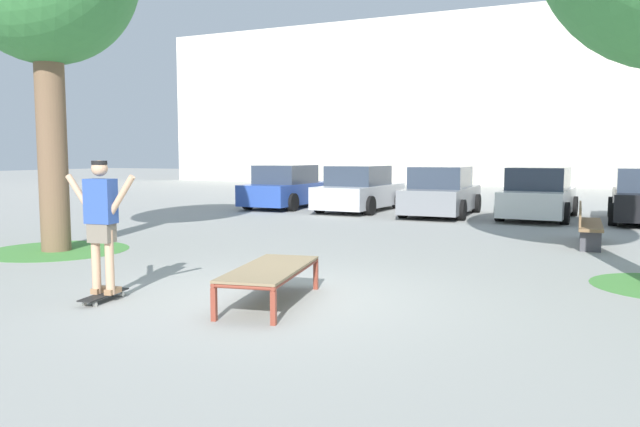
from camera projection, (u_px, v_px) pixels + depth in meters
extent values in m
plane|color=#999993|center=(281.00, 297.00, 7.93)|extent=(120.00, 120.00, 0.00)
cube|color=silver|center=(480.00, 101.00, 37.64)|extent=(43.19, 4.00, 10.41)
cube|color=brown|center=(268.00, 273.00, 8.54)|extent=(0.07, 0.07, 0.38)
cube|color=brown|center=(316.00, 276.00, 8.37)|extent=(0.07, 0.07, 0.38)
cube|color=brown|center=(214.00, 304.00, 6.76)|extent=(0.07, 0.07, 0.38)
cube|color=brown|center=(274.00, 308.00, 6.59)|extent=(0.07, 0.07, 0.38)
cylinder|color=brown|center=(244.00, 270.00, 7.63)|extent=(0.39, 1.88, 0.05)
cylinder|color=brown|center=(297.00, 273.00, 7.46)|extent=(0.39, 1.88, 0.05)
cylinder|color=brown|center=(292.00, 259.00, 8.44)|extent=(0.76, 0.19, 0.05)
cylinder|color=brown|center=(243.00, 287.00, 6.66)|extent=(0.76, 0.19, 0.05)
cube|color=#847051|center=(270.00, 268.00, 7.54)|extent=(1.09, 2.01, 0.03)
cube|color=black|center=(104.00, 295.00, 7.70)|extent=(0.31, 0.82, 0.02)
cylinder|color=silver|center=(112.00, 294.00, 7.99)|extent=(0.04, 0.06, 0.06)
cylinder|color=silver|center=(122.00, 294.00, 7.95)|extent=(0.04, 0.06, 0.06)
cylinder|color=silver|center=(85.00, 304.00, 7.46)|extent=(0.04, 0.06, 0.06)
cylinder|color=silver|center=(95.00, 304.00, 7.42)|extent=(0.04, 0.06, 0.06)
cylinder|color=tan|center=(96.00, 262.00, 7.69)|extent=(0.11, 0.11, 0.82)
cube|color=#99704C|center=(100.00, 290.00, 7.77)|extent=(0.13, 0.25, 0.07)
cylinder|color=tan|center=(110.00, 263.00, 7.63)|extent=(0.11, 0.11, 0.82)
cube|color=#99704C|center=(113.00, 291.00, 7.71)|extent=(0.13, 0.25, 0.07)
cube|color=#756B5B|center=(102.00, 233.00, 7.62)|extent=(0.33, 0.24, 0.24)
cube|color=#2D4C99|center=(101.00, 201.00, 7.58)|extent=(0.39, 0.27, 0.56)
cylinder|color=tan|center=(80.00, 195.00, 7.66)|extent=(0.41, 0.14, 0.52)
cylinder|color=tan|center=(121.00, 195.00, 7.49)|extent=(0.41, 0.14, 0.52)
sphere|color=tan|center=(99.00, 168.00, 7.54)|extent=(0.20, 0.20, 0.20)
cylinder|color=black|center=(99.00, 163.00, 7.54)|extent=(0.19, 0.19, 0.05)
cylinder|color=brown|center=(52.00, 150.00, 11.59)|extent=(0.55, 0.55, 3.90)
cylinder|color=#47893D|center=(57.00, 250.00, 11.78)|extent=(2.72, 2.72, 0.01)
cube|color=#28479E|center=(288.00, 193.00, 21.46)|extent=(1.73, 4.21, 0.70)
cube|color=#2D3847|center=(286.00, 174.00, 21.26)|extent=(1.57, 2.11, 0.64)
cylinder|color=black|center=(284.00, 196.00, 23.02)|extent=(0.22, 0.60, 0.60)
cylinder|color=black|center=(325.00, 197.00, 22.30)|extent=(0.22, 0.60, 0.60)
cylinder|color=black|center=(248.00, 201.00, 20.66)|extent=(0.22, 0.60, 0.60)
cylinder|color=black|center=(292.00, 202.00, 19.95)|extent=(0.22, 0.60, 0.60)
cube|color=#B7BABF|center=(360.00, 196.00, 20.14)|extent=(1.83, 4.25, 0.70)
cube|color=#2D3847|center=(359.00, 175.00, 19.94)|extent=(1.63, 2.15, 0.64)
cylinder|color=black|center=(352.00, 198.00, 21.69)|extent=(0.24, 0.61, 0.60)
cylinder|color=black|center=(397.00, 200.00, 20.94)|extent=(0.24, 0.61, 0.60)
cylinder|color=black|center=(320.00, 204.00, 19.37)|extent=(0.24, 0.61, 0.60)
cylinder|color=black|center=(369.00, 206.00, 18.62)|extent=(0.24, 0.61, 0.60)
cube|color=slate|center=(442.00, 199.00, 18.66)|extent=(1.77, 4.23, 0.70)
cube|color=#2D3847|center=(441.00, 177.00, 18.46)|extent=(1.59, 2.12, 0.64)
cylinder|color=black|center=(425.00, 202.00, 20.21)|extent=(0.23, 0.60, 0.60)
cylinder|color=black|center=(476.00, 203.00, 19.53)|extent=(0.23, 0.60, 0.60)
cylinder|color=black|center=(403.00, 208.00, 17.83)|extent=(0.23, 0.60, 0.60)
cylinder|color=black|center=(461.00, 210.00, 17.15)|extent=(0.23, 0.60, 0.60)
cube|color=silver|center=(539.00, 201.00, 17.70)|extent=(1.91, 4.28, 0.70)
cube|color=#2D3847|center=(539.00, 178.00, 17.50)|extent=(1.66, 2.17, 0.64)
cylinder|color=black|center=(516.00, 204.00, 19.26)|extent=(0.25, 0.61, 0.60)
cylinder|color=black|center=(574.00, 206.00, 18.48)|extent=(0.25, 0.61, 0.60)
cylinder|color=black|center=(500.00, 211.00, 16.95)|extent=(0.25, 0.61, 0.60)
cylinder|color=black|center=(565.00, 213.00, 16.18)|extent=(0.25, 0.61, 0.60)
cylinder|color=black|center=(612.00, 207.00, 18.26)|extent=(0.23, 0.60, 0.60)
cylinder|color=black|center=(613.00, 214.00, 15.91)|extent=(0.23, 0.60, 0.60)
cube|color=brown|center=(590.00, 224.00, 12.45)|extent=(0.50, 2.41, 0.06)
cube|color=brown|center=(580.00, 213.00, 12.51)|extent=(0.10, 2.40, 0.36)
cube|color=#424247|center=(589.00, 230.00, 13.36)|extent=(0.38, 0.09, 0.40)
cube|color=#424247|center=(591.00, 242.00, 11.60)|extent=(0.38, 0.09, 0.40)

